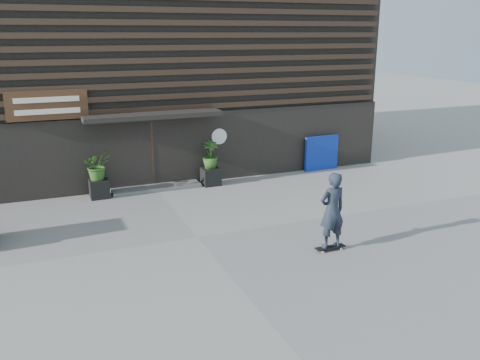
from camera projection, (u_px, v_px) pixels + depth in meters
name	position (u px, v px, depth m)	size (l,w,h in m)	color
ground	(197.00, 237.00, 13.34)	(80.00, 80.00, 0.00)	gray
entrance_step	(156.00, 187.00, 17.41)	(3.00, 0.80, 0.12)	#535350
planter_pot_left	(99.00, 189.00, 16.47)	(0.60, 0.60, 0.60)	black
bamboo_left	(97.00, 165.00, 16.26)	(0.86, 0.75, 0.96)	#2D591E
planter_pot_right	(211.00, 176.00, 17.86)	(0.60, 0.60, 0.60)	black
bamboo_right	(210.00, 155.00, 17.64)	(0.54, 0.54, 0.96)	#2D591E
blue_tarp	(321.00, 153.00, 19.70)	(1.42, 0.12, 1.33)	#0B259A
building	(122.00, 61.00, 21.08)	(18.00, 11.00, 8.00)	black
skateboarder	(332.00, 211.00, 12.26)	(0.78, 0.49, 1.98)	black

